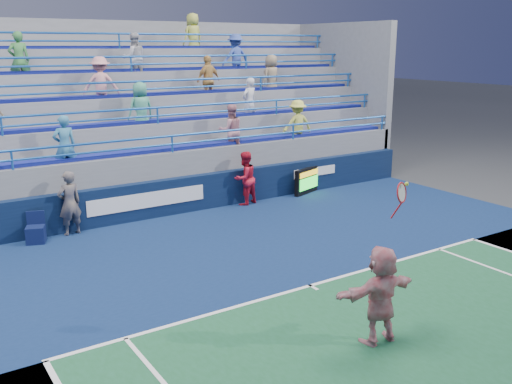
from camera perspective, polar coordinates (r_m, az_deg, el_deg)
ground at (r=12.32m, az=5.45°, el=-9.40°), size 120.00×120.00×0.00m
sponsor_wall at (r=17.40m, az=-7.90°, el=-0.37°), size 18.00×0.32×1.10m
bleacher_stand at (r=20.59m, az=-12.53°, el=4.58°), size 18.00×5.60×6.13m
serve_speed_board at (r=19.64m, az=5.12°, el=1.12°), size 1.27×0.56×0.90m
judge_chair at (r=15.81m, az=-21.17°, el=-3.88°), size 0.58×0.60×0.81m
tennis_player at (r=10.03m, az=12.36°, el=-9.99°), size 1.65×0.63×2.80m
line_judge at (r=15.98m, az=-18.15°, el=-1.08°), size 0.71×0.54×1.76m
ball_girl at (r=18.12m, az=-1.12°, el=1.38°), size 0.97×0.84×1.72m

